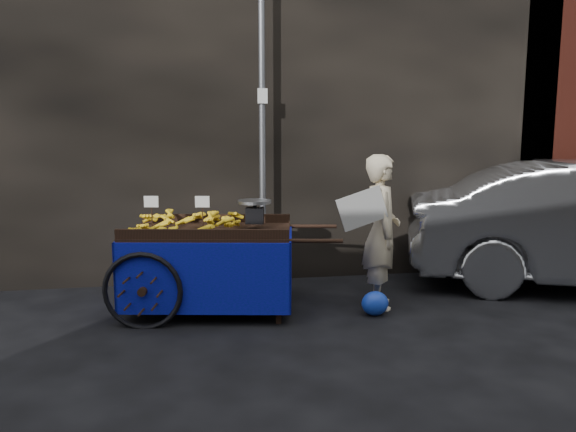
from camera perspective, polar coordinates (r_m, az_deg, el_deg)
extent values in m
plane|color=black|center=(6.04, -3.83, -10.53)|extent=(80.00, 80.00, 0.00)
cube|color=black|center=(8.30, -12.95, 12.04)|extent=(11.00, 2.00, 5.00)
cube|color=#591E14|center=(10.27, 27.04, 10.65)|extent=(3.00, 2.00, 5.00)
cylinder|color=slate|center=(7.03, -2.63, 8.81)|extent=(0.08, 0.08, 4.00)
cube|color=white|center=(6.99, -2.60, 12.09)|extent=(0.12, 0.02, 0.18)
cube|color=black|center=(6.20, -7.95, -1.71)|extent=(1.91, 1.39, 0.07)
cube|color=black|center=(6.69, -7.32, -0.27)|extent=(1.73, 0.36, 0.11)
cube|color=black|center=(5.69, -8.73, -1.89)|extent=(1.73, 0.36, 0.11)
cube|color=black|center=(5.81, -0.97, -6.77)|extent=(0.06, 0.06, 0.87)
cube|color=black|center=(6.65, -0.76, -4.76)|extent=(0.06, 0.06, 0.87)
cylinder|color=black|center=(5.71, 2.86, -2.55)|extent=(0.55, 0.14, 0.04)
cylinder|color=black|center=(6.57, 2.57, -1.06)|extent=(0.55, 0.14, 0.04)
torus|color=black|center=(5.87, -14.56, -7.43)|extent=(0.82, 0.20, 0.82)
torus|color=black|center=(6.98, -12.04, -4.77)|extent=(0.82, 0.20, 0.82)
cylinder|color=black|center=(6.43, -13.19, -5.99)|extent=(0.27, 1.21, 0.05)
cube|color=navy|center=(5.75, -8.70, -6.36)|extent=(1.77, 0.34, 0.74)
cube|color=navy|center=(6.82, -7.19, -3.94)|extent=(1.77, 0.34, 0.74)
cube|color=navy|center=(6.47, -15.68, -4.89)|extent=(0.22, 1.12, 0.74)
cube|color=navy|center=(6.21, 0.25, -5.12)|extent=(0.22, 1.12, 0.74)
cube|color=black|center=(6.17, -3.40, 0.05)|extent=(0.22, 0.19, 0.17)
cylinder|color=silver|center=(6.15, -3.41, 1.46)|extent=(0.43, 0.43, 0.03)
cube|color=white|center=(6.15, -13.73, 1.43)|extent=(0.15, 0.04, 0.12)
cube|color=white|center=(6.04, -8.70, 1.45)|extent=(0.15, 0.04, 0.12)
imported|color=beige|center=(6.37, 9.48, -1.57)|extent=(0.54, 0.70, 1.73)
cube|color=#B9B8B2|center=(6.02, 7.54, 0.75)|extent=(0.59, 0.02, 0.50)
ellipsoid|color=#193CC1|center=(6.21, 8.83, -8.76)|extent=(0.30, 0.24, 0.27)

